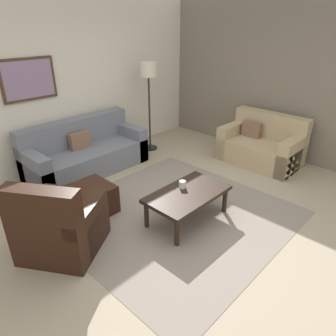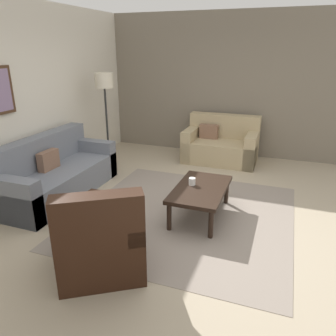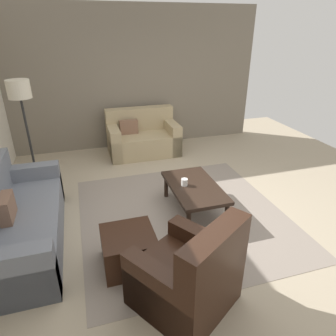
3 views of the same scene
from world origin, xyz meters
TOP-DOWN VIEW (x-y plane):
  - ground_plane at (0.00, 0.00)m, footprint 8.00×8.00m
  - stone_feature_panel at (3.00, 0.00)m, footprint 0.12×5.20m
  - area_rug at (0.00, 0.00)m, footprint 2.81×2.75m
  - couch_main at (-0.02, 2.12)m, footprint 2.06×0.86m
  - couch_loveseat at (2.46, 0.03)m, footprint 0.87×1.39m
  - armchair_leather at (-1.42, 0.43)m, footprint 1.10×1.10m
  - ottoman at (-0.72, 0.88)m, footprint 0.56×0.56m
  - coffee_table at (0.06, -0.18)m, footprint 1.10×0.64m
  - cup at (0.10, -0.05)m, footprint 0.09×0.09m
  - lamp_standing at (1.44, 1.99)m, footprint 0.32×0.32m

SIDE VIEW (x-z plane):
  - ground_plane at x=0.00m, z-range 0.00..0.00m
  - area_rug at x=0.00m, z-range 0.00..0.01m
  - ottoman at x=-0.72m, z-range 0.00..0.40m
  - couch_main at x=-0.02m, z-range -0.14..0.74m
  - couch_loveseat at x=2.46m, z-range -0.14..0.74m
  - armchair_leather at x=-1.42m, z-range -0.17..0.78m
  - coffee_table at x=0.06m, z-range 0.15..0.56m
  - cup at x=0.10m, z-range 0.41..0.51m
  - stone_feature_panel at x=3.00m, z-range 0.00..2.80m
  - lamp_standing at x=1.44m, z-range 0.55..2.26m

